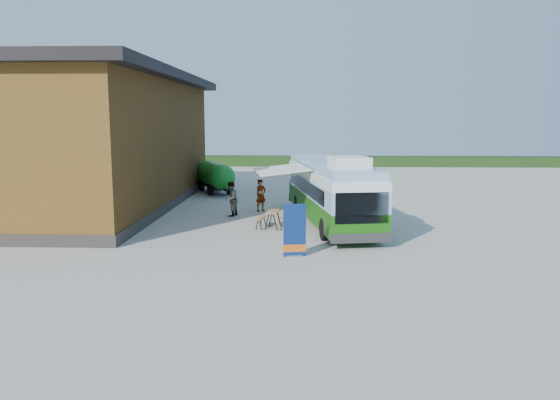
{
  "coord_description": "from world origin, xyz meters",
  "views": [
    {
      "loc": [
        0.7,
        -20.25,
        4.92
      ],
      "look_at": [
        -0.27,
        3.42,
        1.4
      ],
      "focal_mm": 35.0,
      "sensor_mm": 36.0,
      "label": 1
    }
  ],
  "objects_px": {
    "person_a": "(261,195)",
    "person_b": "(231,199)",
    "banner": "(295,235)",
    "slurry_tanker": "(215,175)",
    "bus": "(330,189)",
    "picnic_table": "(273,215)"
  },
  "relations": [
    {
      "from": "person_b",
      "to": "banner",
      "type": "bearing_deg",
      "value": 43.8
    },
    {
      "from": "person_a",
      "to": "slurry_tanker",
      "type": "distance_m",
      "value": 8.12
    },
    {
      "from": "banner",
      "to": "slurry_tanker",
      "type": "xyz_separation_m",
      "value": [
        -5.6,
        17.04,
        0.4
      ]
    },
    {
      "from": "bus",
      "to": "picnic_table",
      "type": "distance_m",
      "value": 3.12
    },
    {
      "from": "bus",
      "to": "person_b",
      "type": "distance_m",
      "value": 5.32
    },
    {
      "from": "banner",
      "to": "person_b",
      "type": "distance_m",
      "value": 8.85
    },
    {
      "from": "bus",
      "to": "person_a",
      "type": "height_order",
      "value": "bus"
    },
    {
      "from": "banner",
      "to": "slurry_tanker",
      "type": "height_order",
      "value": "slurry_tanker"
    },
    {
      "from": "person_a",
      "to": "person_b",
      "type": "relative_size",
      "value": 0.98
    },
    {
      "from": "picnic_table",
      "to": "person_b",
      "type": "xyz_separation_m",
      "value": [
        -2.32,
        2.99,
        0.29
      ]
    },
    {
      "from": "bus",
      "to": "banner",
      "type": "height_order",
      "value": "bus"
    },
    {
      "from": "bus",
      "to": "picnic_table",
      "type": "xyz_separation_m",
      "value": [
        -2.65,
        -1.27,
        -1.04
      ]
    },
    {
      "from": "bus",
      "to": "picnic_table",
      "type": "height_order",
      "value": "bus"
    },
    {
      "from": "person_a",
      "to": "person_b",
      "type": "distance_m",
      "value": 2.15
    },
    {
      "from": "person_a",
      "to": "slurry_tanker",
      "type": "bearing_deg",
      "value": 76.82
    },
    {
      "from": "picnic_table",
      "to": "person_a",
      "type": "distance_m",
      "value": 4.7
    },
    {
      "from": "person_a",
      "to": "picnic_table",
      "type": "bearing_deg",
      "value": -118.77
    },
    {
      "from": "picnic_table",
      "to": "person_a",
      "type": "xyz_separation_m",
      "value": [
        -0.9,
        4.6,
        0.28
      ]
    },
    {
      "from": "person_b",
      "to": "slurry_tanker",
      "type": "height_order",
      "value": "slurry_tanker"
    },
    {
      "from": "banner",
      "to": "person_a",
      "type": "bearing_deg",
      "value": 91.65
    },
    {
      "from": "person_a",
      "to": "slurry_tanker",
      "type": "height_order",
      "value": "slurry_tanker"
    },
    {
      "from": "bus",
      "to": "person_b",
      "type": "relative_size",
      "value": 6.41
    }
  ]
}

